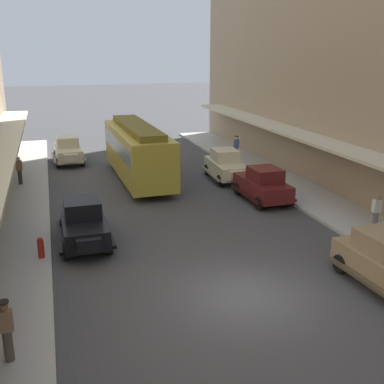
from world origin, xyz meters
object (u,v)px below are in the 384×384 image
Objects in this scene: parked_car_5 at (226,164)px; pedestrian_0 at (6,330)px; streetcar at (138,150)px; pedestrian_4 at (376,212)px; fire_hydrant at (41,247)px; parked_car_1 at (68,150)px; parked_car_3 at (263,184)px; pedestrian_1 at (236,147)px; pedestrian_3 at (19,170)px; parked_car_0 at (83,222)px.

pedestrian_0 is (-11.61, -15.25, 0.07)m from parked_car_5.
streetcar reaches higher than pedestrian_4.
parked_car_1 is at bearing 83.73° from fire_hydrant.
fire_hydrant is 13.90m from pedestrian_4.
streetcar is at bearing 132.76° from parked_car_3.
pedestrian_1 is 1.02× the size of pedestrian_3.
pedestrian_0 is (-6.42, -16.62, -0.89)m from streetcar.
parked_car_1 is 2.58× the size of pedestrian_0.
pedestrian_4 is at bearing -73.93° from parked_car_5.
parked_car_1 and parked_car_5 have the same top height.
parked_car_0 is 2.56× the size of pedestrian_1.
parked_car_3 is 6.31m from pedestrian_4.
parked_car_3 is 0.44× the size of streetcar.
parked_car_1 is 2.62× the size of pedestrian_3.
parked_car_3 is 14.02m from pedestrian_3.
pedestrian_3 is (-1.20, 11.00, 0.43)m from fire_hydrant.
parked_car_5 is at bearing -39.38° from parked_car_1.
parked_car_5 is at bearing 106.07° from pedestrian_4.
parked_car_5 reaches higher than pedestrian_0.
pedestrian_3 is at bearing -170.10° from pedestrian_1.
pedestrian_3 is 19.42m from pedestrian_4.
pedestrian_0 is at bearing -161.32° from pedestrian_4.
parked_car_3 is 9.37m from pedestrian_1.
pedestrian_0 is at bearing -96.43° from parked_car_1.
parked_car_0 is at bearing -90.43° from parked_car_1.
parked_car_5 is (9.05, -7.43, 0.00)m from parked_car_1.
fire_hydrant is (-10.86, -9.04, -0.38)m from parked_car_5.
pedestrian_4 is at bearing -55.07° from streetcar.
fire_hydrant is (-5.67, -10.40, -1.34)m from streetcar.
pedestrian_0 is at bearing -88.51° from pedestrian_3.
streetcar is 11.77× the size of fire_hydrant.
parked_car_0 is 0.44× the size of streetcar.
pedestrian_4 is at bearing -11.92° from parked_car_0.
parked_car_5 is 5.45m from streetcar.
pedestrian_1 is (7.69, 3.15, -0.89)m from streetcar.
pedestrian_3 is 1.00× the size of pedestrian_4.
parked_car_5 is (9.16, 7.76, 0.00)m from parked_car_0.
streetcar is 14.29m from pedestrian_4.
parked_car_3 is 12.04m from fire_hydrant.
parked_car_1 is 21.44m from pedestrian_4.
pedestrian_3 is at bearing 96.20° from fire_hydrant.
pedestrian_3 is (-2.89, 9.73, 0.05)m from parked_car_0.
parked_car_5 is at bearing -119.04° from pedestrian_1.
parked_car_0 is 5.21× the size of fire_hydrant.
pedestrian_3 is at bearing 170.73° from parked_car_5.
fire_hydrant is 6.28m from pedestrian_0.
pedestrian_0 is at bearing -125.53° from pedestrian_1.
pedestrian_1 is (14.11, 19.76, 0.00)m from pedestrian_0.
pedestrian_1 is (13.36, 13.55, 0.45)m from fire_hydrant.
pedestrian_1 is at bearing 54.47° from pedestrian_0.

